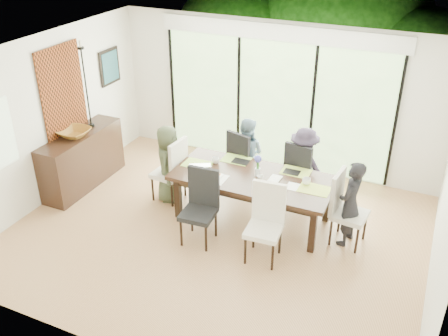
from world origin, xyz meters
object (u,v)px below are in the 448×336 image
at_px(chair_far_left, 246,159).
at_px(cup_c, 306,181).
at_px(person_left_end, 169,164).
at_px(table_top, 253,178).
at_px(chair_far_right, 303,171).
at_px(chair_near_left, 198,209).
at_px(chair_right_end, 351,210).
at_px(laptop, 200,167).
at_px(vase, 258,172).
at_px(cup_b, 260,179).
at_px(chair_near_right, 264,225).
at_px(sideboard, 82,160).
at_px(cup_a, 216,160).
at_px(bowl, 74,133).
at_px(person_far_right, 303,166).
at_px(chair_left_end, 168,169).
at_px(person_right_end, 350,204).
at_px(person_far_left, 246,155).

bearing_deg(chair_far_left, cup_c, 166.46).
bearing_deg(person_left_end, chair_far_left, -64.91).
bearing_deg(table_top, chair_far_right, 57.09).
bearing_deg(chair_near_left, chair_right_end, 19.57).
bearing_deg(table_top, laptop, -173.29).
height_order(chair_near_left, vase, chair_near_left).
distance_m(table_top, cup_b, 0.20).
distance_m(chair_right_end, chair_near_right, 1.33).
relative_size(cup_c, sideboard, 0.07).
relative_size(laptop, cup_c, 2.66).
bearing_deg(cup_a, table_top, -12.09).
distance_m(sideboard, bowl, 0.56).
height_order(chair_right_end, person_far_right, person_far_right).
relative_size(chair_left_end, chair_near_right, 1.00).
bearing_deg(cup_b, person_right_end, 4.30).
bearing_deg(table_top, person_right_end, 0.00).
relative_size(chair_far_right, cup_c, 8.87).
relative_size(chair_far_right, chair_near_right, 1.00).
relative_size(chair_far_right, vase, 9.17).
relative_size(chair_right_end, laptop, 3.33).
relative_size(chair_right_end, cup_a, 8.87).
bearing_deg(chair_left_end, chair_far_left, 134.07).
bearing_deg(chair_far_left, person_far_right, -163.72).
xyz_separation_m(table_top, person_right_end, (1.48, 0.00, -0.08)).
relative_size(person_far_left, vase, 10.75).
height_order(table_top, sideboard, sideboard).
bearing_deg(laptop, table_top, -21.91).
bearing_deg(chair_left_end, bowl, -74.16).
distance_m(chair_left_end, person_right_end, 2.98).
xyz_separation_m(chair_near_left, person_far_left, (0.05, 1.70, 0.10)).
xyz_separation_m(chair_right_end, cup_b, (-1.35, -0.10, 0.25)).
bearing_deg(person_far_right, laptop, 43.21).
height_order(laptop, bowl, bowl).
relative_size(chair_left_end, person_far_right, 0.85).
height_order(chair_right_end, vase, chair_right_end).
bearing_deg(person_far_right, sideboard, 25.45).
relative_size(person_left_end, person_far_left, 1.00).
xyz_separation_m(chair_far_right, vase, (-0.50, -0.80, 0.27)).
height_order(person_far_right, sideboard, person_far_right).
bearing_deg(cup_b, chair_right_end, 4.24).
height_order(person_left_end, cup_a, person_left_end).
height_order(chair_right_end, cup_c, chair_right_end).
xyz_separation_m(chair_far_right, chair_near_left, (-1.05, -1.72, 0.00)).
bearing_deg(laptop, person_right_end, -26.16).
height_order(cup_c, sideboard, sideboard).
distance_m(person_far_right, cup_a, 1.43).
relative_size(chair_far_left, person_far_left, 0.85).
bearing_deg(table_top, cup_b, -33.69).
xyz_separation_m(person_far_left, person_far_right, (1.00, 0.00, 0.00)).
relative_size(person_far_left, laptop, 3.91).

